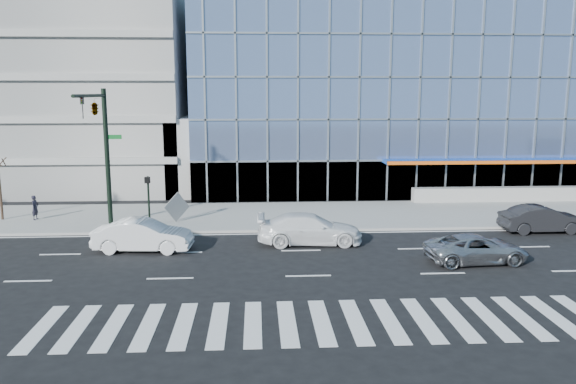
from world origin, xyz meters
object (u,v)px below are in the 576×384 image
Objects in this scene: tilted_panel at (177,207)px; pedestrian at (35,208)px; silver_suv at (477,249)px; dark_sedan at (542,219)px; ped_signal_post at (148,194)px; white_sedan at (143,235)px; traffic_signal at (99,124)px; white_suv at (310,229)px.

pedestrian is at bearing 130.26° from tilted_panel.
silver_suv is 3.68× the size of tilted_panel.
dark_sedan is 30.33m from pedestrian.
ped_signal_post is 0.61× the size of white_sedan.
tilted_panel is at bearing 42.44° from ped_signal_post.
traffic_signal is 1.71× the size of dark_sedan.
tilted_panel is (1.43, 1.30, -1.08)m from ped_signal_post.
ped_signal_post is 1.98× the size of pedestrian.
traffic_signal is 1.63× the size of white_sedan.
white_suv is 1.13× the size of white_sedan.
traffic_signal is 7.43m from white_sedan.
white_sedan is (0.52, -4.55, -1.33)m from ped_signal_post.
dark_sedan is (25.11, -1.57, -5.39)m from traffic_signal.
traffic_signal is at bearing 40.10° from white_sedan.
white_sedan is 3.23× the size of pedestrian.
ped_signal_post is 2.31× the size of tilted_panel.
white_sedan is (3.02, -4.17, -5.36)m from traffic_signal.
white_suv is 17.53m from pedestrian.
dark_sedan is at bearing -79.09° from white_sedan.
ped_signal_post is (2.50, 0.37, -4.02)m from traffic_signal.
traffic_signal is at bearing -108.40° from pedestrian.
dark_sedan is at bearing -3.58° from traffic_signal.
white_sedan is at bearing -83.42° from ped_signal_post.
ped_signal_post is 2.21m from tilted_panel.
tilted_panel is at bearing 55.79° from silver_suv.
traffic_signal is 5.27× the size of pedestrian.
white_suv is 1.18× the size of dark_sedan.
tilted_panel is at bearing -86.05° from pedestrian.
silver_suv is 0.98× the size of white_sedan.
pedestrian is 1.17× the size of tilted_panel.
white_suv is at bearing -21.88° from ped_signal_post.
white_sedan is at bearing -141.58° from tilted_panel.
dark_sedan is at bearing -87.31° from pedestrian.
white_sedan is (-8.54, -0.91, 0.01)m from white_suv.
silver_suv is 8.44m from white_suv.
pedestrian is at bearing 150.71° from traffic_signal.
dark_sedan is at bearing -52.13° from silver_suv.
silver_suv is (19.11, -7.02, -5.50)m from traffic_signal.
silver_suv is 8.11m from dark_sedan.
pedestrian reaches higher than dark_sedan.
traffic_signal is at bearing 75.08° from white_suv.
silver_suv is at bearing -101.26° from pedestrian.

